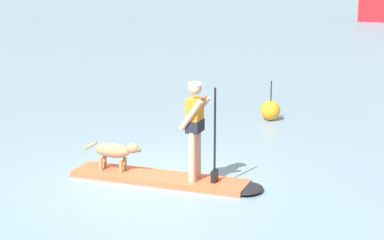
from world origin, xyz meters
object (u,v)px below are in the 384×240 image
at_px(person_paddler, 196,123).
at_px(marker_buoy, 271,110).
at_px(dog, 115,151).
at_px(paddleboard, 171,180).

distance_m(person_paddler, marker_buoy, 5.47).
relative_size(person_paddler, dog, 1.51).
height_order(dog, marker_buoy, marker_buoy).
xyz_separation_m(person_paddler, marker_buoy, (-1.34, 5.23, -0.83)).
xyz_separation_m(paddleboard, marker_buoy, (-0.90, 5.34, 0.20)).
bearing_deg(dog, marker_buoy, 88.66).
relative_size(paddleboard, marker_buoy, 3.51).
relative_size(paddleboard, dog, 3.12).
bearing_deg(marker_buoy, dog, -91.34).
distance_m(paddleboard, marker_buoy, 5.42).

